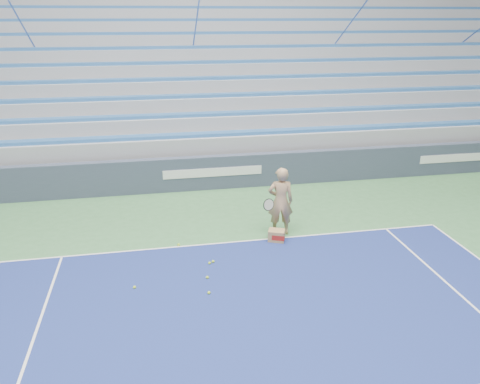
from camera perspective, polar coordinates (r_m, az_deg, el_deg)
The scene contains 10 objects.
sponsor_barrier at distance 15.24m, azimuth -3.37°, elevation 2.41°, with size 30.00×0.32×1.10m.
bleachers at distance 20.37m, azimuth -5.67°, elevation 12.25°, with size 31.00×9.15×7.30m.
tennis_player at distance 11.95m, azimuth 4.95°, elevation -1.13°, with size 0.96×0.88×1.79m.
ball_box at distance 11.83m, azimuth 4.47°, elevation -5.32°, with size 0.48×0.44×0.30m.
tennis_ball_0 at distance 10.17m, azimuth -12.73°, elevation -11.27°, with size 0.07×0.07×0.07m, color #BBE52E.
tennis_ball_1 at distance 9.78m, azimuth -3.81°, elevation -12.16°, with size 0.07×0.07×0.07m, color #BBE52E.
tennis_ball_2 at distance 10.28m, azimuth -4.00°, elevation -10.35°, with size 0.07×0.07×0.07m, color #BBE52E.
tennis_ball_3 at distance 10.82m, azimuth -3.73°, elevation -8.64°, with size 0.07×0.07×0.07m, color #BBE52E.
tennis_ball_4 at distance 11.70m, azimuth -7.49°, elevation -6.39°, with size 0.07×0.07×0.07m, color #BBE52E.
tennis_ball_5 at distance 10.88m, azimuth -3.30°, elevation -8.45°, with size 0.07×0.07×0.07m, color #BBE52E.
Camera 1 is at (-1.81, 1.53, 5.34)m, focal length 35.00 mm.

